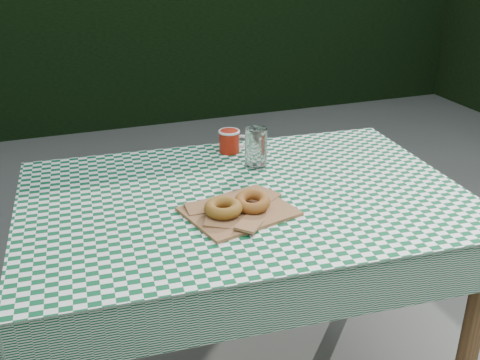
{
  "coord_description": "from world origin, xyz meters",
  "views": [
    {
      "loc": [
        -0.71,
        -1.5,
        1.48
      ],
      "look_at": [
        -0.19,
        -0.06,
        0.79
      ],
      "focal_mm": 41.99,
      "sensor_mm": 36.0,
      "label": 1
    }
  ],
  "objects_px": {
    "table": "(244,300)",
    "coffee_mug": "(229,141)",
    "paper_bag": "(239,211)",
    "drinking_glass": "(256,147)"
  },
  "relations": [
    {
      "from": "table",
      "to": "coffee_mug",
      "type": "relative_size",
      "value": 9.13
    },
    {
      "from": "coffee_mug",
      "to": "table",
      "type": "bearing_deg",
      "value": -80.81
    },
    {
      "from": "paper_bag",
      "to": "drinking_glass",
      "type": "bearing_deg",
      "value": 60.82
    },
    {
      "from": "paper_bag",
      "to": "coffee_mug",
      "type": "xyz_separation_m",
      "value": [
        0.12,
        0.45,
        0.03
      ]
    },
    {
      "from": "paper_bag",
      "to": "drinking_glass",
      "type": "relative_size",
      "value": 2.13
    },
    {
      "from": "coffee_mug",
      "to": "drinking_glass",
      "type": "xyz_separation_m",
      "value": [
        0.04,
        -0.15,
        0.03
      ]
    },
    {
      "from": "paper_bag",
      "to": "coffee_mug",
      "type": "height_order",
      "value": "coffee_mug"
    },
    {
      "from": "table",
      "to": "paper_bag",
      "type": "distance_m",
      "value": 0.41
    },
    {
      "from": "table",
      "to": "drinking_glass",
      "type": "distance_m",
      "value": 0.5
    },
    {
      "from": "paper_bag",
      "to": "coffee_mug",
      "type": "bearing_deg",
      "value": 74.54
    }
  ]
}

